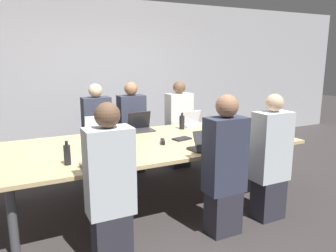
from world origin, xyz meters
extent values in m
plane|color=#383333|center=(0.00, 0.00, 0.00)|extent=(24.00, 24.00, 0.00)
cube|color=#ADADB2|center=(0.00, 2.38, 1.40)|extent=(12.00, 0.06, 2.80)
cube|color=#D6B77F|center=(0.00, 0.00, 0.74)|extent=(3.52, 1.59, 0.04)
cylinder|color=#4C4C51|center=(-1.58, -0.61, 0.36)|extent=(0.08, 0.08, 0.72)
cylinder|color=#4C4C51|center=(1.58, -0.61, 0.36)|extent=(0.08, 0.08, 0.72)
cylinder|color=#4C4C51|center=(-1.58, 0.61, 0.36)|extent=(0.08, 0.08, 0.72)
cylinder|color=#4C4C51|center=(1.58, 0.61, 0.36)|extent=(0.08, 0.08, 0.72)
cube|color=#333338|center=(0.13, 0.59, 0.77)|extent=(0.32, 0.25, 0.02)
cube|color=#333338|center=(0.13, 0.69, 0.90)|extent=(0.33, 0.07, 0.25)
cube|color=black|center=(0.13, 0.68, 0.90)|extent=(0.32, 0.07, 0.24)
cube|color=#2D2D38|center=(0.16, 1.08, 0.23)|extent=(0.32, 0.24, 0.45)
cube|color=#33384C|center=(0.16, 1.08, 0.83)|extent=(0.40, 0.24, 0.76)
sphere|color=#9E7051|center=(0.16, 1.08, 1.31)|extent=(0.20, 0.20, 0.20)
cylinder|color=brown|center=(-0.10, 0.62, 0.80)|extent=(0.08, 0.08, 0.08)
cube|color=#333338|center=(0.40, -0.58, 0.77)|extent=(0.31, 0.22, 0.02)
cube|color=#333338|center=(0.40, -0.65, 0.88)|extent=(0.32, 0.10, 0.21)
cube|color=black|center=(0.40, -0.64, 0.88)|extent=(0.31, 0.10, 0.21)
cube|color=#2D2D38|center=(0.35, -1.06, 0.23)|extent=(0.32, 0.24, 0.45)
cube|color=#33384C|center=(0.35, -1.06, 0.83)|extent=(0.40, 0.24, 0.76)
sphere|color=#9E7051|center=(0.35, -1.06, 1.32)|extent=(0.22, 0.22, 0.22)
cylinder|color=brown|center=(0.69, -0.55, 0.80)|extent=(0.09, 0.09, 0.09)
cube|color=gray|center=(-0.80, -0.58, 0.77)|extent=(0.33, 0.22, 0.02)
cube|color=gray|center=(-0.80, -0.69, 0.89)|extent=(0.33, 0.03, 0.22)
cube|color=silver|center=(-0.80, -0.68, 0.89)|extent=(0.33, 0.03, 0.22)
cube|color=#2D2D38|center=(-0.81, -1.01, 0.23)|extent=(0.32, 0.24, 0.45)
cube|color=silver|center=(-0.81, -1.01, 0.83)|extent=(0.40, 0.24, 0.76)
sphere|color=brown|center=(-0.81, -1.01, 1.31)|extent=(0.21, 0.21, 0.21)
cylinder|color=black|center=(-1.06, -0.44, 0.85)|extent=(0.07, 0.07, 0.19)
cylinder|color=black|center=(-1.06, -0.44, 0.97)|extent=(0.03, 0.03, 0.04)
cube|color=silver|center=(-0.48, 0.58, 0.77)|extent=(0.32, 0.23, 0.02)
cube|color=silver|center=(-0.48, 0.69, 0.89)|extent=(0.33, 0.06, 0.24)
cube|color=silver|center=(-0.48, 0.68, 0.89)|extent=(0.32, 0.06, 0.23)
cube|color=#2D2D38|center=(-0.38, 1.08, 0.23)|extent=(0.32, 0.24, 0.45)
cube|color=#33384C|center=(-0.38, 1.08, 0.83)|extent=(0.40, 0.24, 0.76)
sphere|color=beige|center=(-0.38, 1.08, 1.30)|extent=(0.20, 0.20, 0.20)
cube|color=gray|center=(0.96, -0.55, 0.77)|extent=(0.35, 0.25, 0.02)
cube|color=gray|center=(0.96, -0.67, 0.90)|extent=(0.36, 0.05, 0.26)
cube|color=black|center=(0.96, -0.66, 0.90)|extent=(0.35, 0.04, 0.25)
cube|color=#2D2D38|center=(0.99, -1.02, 0.23)|extent=(0.32, 0.24, 0.45)
cube|color=silver|center=(0.99, -1.02, 0.83)|extent=(0.40, 0.24, 0.76)
sphere|color=beige|center=(0.99, -1.02, 1.30)|extent=(0.19, 0.19, 0.19)
cylinder|color=brown|center=(1.23, -0.59, 0.80)|extent=(0.08, 0.08, 0.08)
cube|color=#B7B7BC|center=(0.95, 0.58, 0.77)|extent=(0.32, 0.21, 0.02)
cube|color=#B7B7BC|center=(0.95, 0.66, 0.88)|extent=(0.32, 0.08, 0.20)
cube|color=silver|center=(0.95, 0.65, 0.88)|extent=(0.32, 0.08, 0.20)
cube|color=#2D2D38|center=(0.93, 0.98, 0.23)|extent=(0.32, 0.24, 0.45)
cube|color=silver|center=(0.93, 0.98, 0.83)|extent=(0.40, 0.24, 0.76)
sphere|color=brown|center=(0.93, 0.98, 1.31)|extent=(0.20, 0.20, 0.20)
cylinder|color=brown|center=(1.22, 0.58, 0.80)|extent=(0.09, 0.09, 0.08)
cylinder|color=black|center=(0.70, 0.46, 0.85)|extent=(0.07, 0.07, 0.19)
cylinder|color=black|center=(0.70, 0.46, 0.97)|extent=(0.03, 0.03, 0.04)
cube|color=black|center=(0.10, -0.15, 0.78)|extent=(0.09, 0.16, 0.05)
cube|color=#232328|center=(0.40, -0.08, 0.77)|extent=(0.25, 0.18, 0.02)
camera|label=1|loc=(-1.53, -3.57, 1.78)|focal=35.00mm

